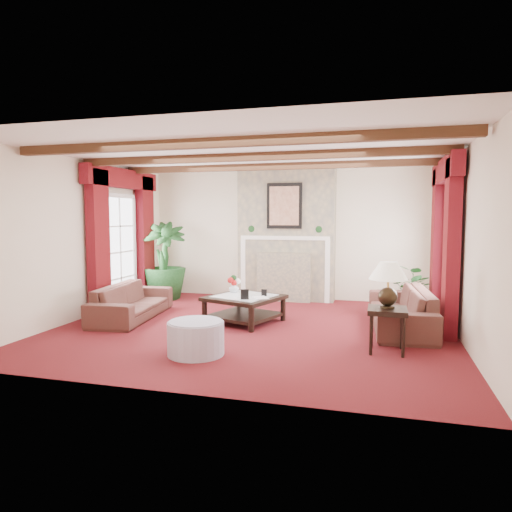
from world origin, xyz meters
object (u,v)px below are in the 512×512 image
(sofa_right, at_px, (401,302))
(side_table, at_px, (387,330))
(sofa_left, at_px, (132,296))
(ottoman, at_px, (196,338))
(potted_palm, at_px, (164,277))
(coffee_table, at_px, (244,309))

(sofa_right, distance_m, side_table, 1.36)
(sofa_left, height_order, ottoman, sofa_left)
(ottoman, bearing_deg, sofa_left, 138.51)
(sofa_right, height_order, side_table, sofa_right)
(sofa_left, height_order, side_table, sofa_left)
(potted_palm, relative_size, coffee_table, 1.76)
(coffee_table, xyz_separation_m, side_table, (2.24, -1.10, 0.07))
(coffee_table, bearing_deg, ottoman, -73.33)
(potted_palm, distance_m, ottoman, 4.08)
(coffee_table, relative_size, side_table, 1.86)
(sofa_left, relative_size, side_table, 3.55)
(sofa_right, distance_m, coffee_table, 2.48)
(potted_palm, distance_m, side_table, 5.24)
(side_table, height_order, ottoman, side_table)
(side_table, bearing_deg, coffee_table, 153.80)
(coffee_table, distance_m, ottoman, 1.85)
(sofa_right, relative_size, side_table, 3.82)
(sofa_right, xyz_separation_m, ottoman, (-2.54, -2.08, -0.21))
(side_table, bearing_deg, ottoman, -162.11)
(sofa_left, height_order, sofa_right, sofa_right)
(sofa_left, distance_m, ottoman, 2.50)
(sofa_left, xyz_separation_m, side_table, (4.19, -0.90, -0.10))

